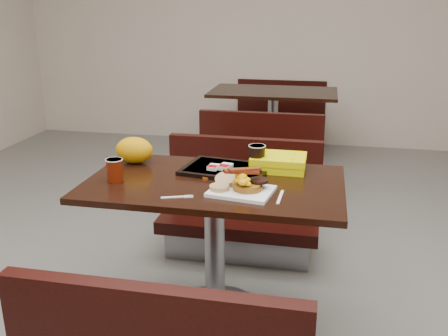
% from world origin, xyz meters
% --- Properties ---
extents(floor, '(6.00, 7.00, 0.01)m').
position_xyz_m(floor, '(0.00, 0.00, 0.00)').
color(floor, gray).
rests_on(floor, ground).
extents(wall_back, '(6.00, 0.01, 2.80)m').
position_xyz_m(wall_back, '(0.00, 3.50, 1.40)').
color(wall_back, beige).
rests_on(wall_back, ground).
extents(table_near, '(1.20, 0.70, 0.75)m').
position_xyz_m(table_near, '(0.00, 0.00, 0.38)').
color(table_near, black).
rests_on(table_near, floor).
extents(bench_near_n, '(1.00, 0.46, 0.72)m').
position_xyz_m(bench_near_n, '(0.00, 0.70, 0.36)').
color(bench_near_n, black).
rests_on(bench_near_n, floor).
extents(table_far, '(1.20, 0.70, 0.75)m').
position_xyz_m(table_far, '(0.00, 2.60, 0.38)').
color(table_far, black).
rests_on(table_far, floor).
extents(bench_far_s, '(1.00, 0.46, 0.72)m').
position_xyz_m(bench_far_s, '(0.00, 1.90, 0.36)').
color(bench_far_s, black).
rests_on(bench_far_s, floor).
extents(bench_far_n, '(1.00, 0.46, 0.72)m').
position_xyz_m(bench_far_n, '(0.00, 3.30, 0.36)').
color(bench_far_n, black).
rests_on(bench_far_n, floor).
extents(platter, '(0.30, 0.25, 0.02)m').
position_xyz_m(platter, '(0.15, -0.13, 0.76)').
color(platter, white).
rests_on(platter, table_near).
extents(pancake_stack, '(0.17, 0.17, 0.03)m').
position_xyz_m(pancake_stack, '(0.18, -0.12, 0.78)').
color(pancake_stack, '#906318').
rests_on(pancake_stack, platter).
extents(sausage_patty, '(0.09, 0.09, 0.01)m').
position_xyz_m(sausage_patty, '(0.22, -0.09, 0.80)').
color(sausage_patty, black).
rests_on(sausage_patty, pancake_stack).
extents(scrambled_eggs, '(0.11, 0.10, 0.05)m').
position_xyz_m(scrambled_eggs, '(0.15, -0.14, 0.82)').
color(scrambled_eggs, '#FFC805').
rests_on(scrambled_eggs, pancake_stack).
extents(bacon_strips, '(0.18, 0.15, 0.01)m').
position_xyz_m(bacon_strips, '(0.15, -0.13, 0.85)').
color(bacon_strips, '#4B0A05').
rests_on(bacon_strips, scrambled_eggs).
extents(muffin_bottom, '(0.10, 0.10, 0.02)m').
position_xyz_m(muffin_bottom, '(0.05, -0.15, 0.78)').
color(muffin_bottom, tan).
rests_on(muffin_bottom, platter).
extents(muffin_top, '(0.11, 0.11, 0.05)m').
position_xyz_m(muffin_top, '(0.07, -0.08, 0.79)').
color(muffin_top, tan).
rests_on(muffin_top, platter).
extents(coffee_cup_near, '(0.09, 0.09, 0.11)m').
position_xyz_m(coffee_cup_near, '(-0.46, -0.09, 0.80)').
color(coffee_cup_near, '#8E1905').
rests_on(coffee_cup_near, table_near).
extents(fork, '(0.14, 0.07, 0.00)m').
position_xyz_m(fork, '(-0.13, -0.24, 0.75)').
color(fork, white).
rests_on(fork, table_near).
extents(knife, '(0.02, 0.16, 0.00)m').
position_xyz_m(knife, '(0.32, -0.15, 0.75)').
color(knife, white).
rests_on(knife, table_near).
extents(condiment_syrup, '(0.04, 0.03, 0.01)m').
position_xyz_m(condiment_syrup, '(-0.04, 0.03, 0.76)').
color(condiment_syrup, '#A93C07').
rests_on(condiment_syrup, table_near).
extents(condiment_ketchup, '(0.05, 0.04, 0.01)m').
position_xyz_m(condiment_ketchup, '(0.05, 0.10, 0.75)').
color(condiment_ketchup, '#8C0504').
rests_on(condiment_ketchup, table_near).
extents(tray, '(0.45, 0.35, 0.02)m').
position_xyz_m(tray, '(0.02, 0.15, 0.76)').
color(tray, black).
rests_on(tray, table_near).
extents(hashbrown_sleeve_left, '(0.06, 0.07, 0.02)m').
position_xyz_m(hashbrown_sleeve_left, '(-0.03, 0.12, 0.78)').
color(hashbrown_sleeve_left, silver).
rests_on(hashbrown_sleeve_left, tray).
extents(hashbrown_sleeve_right, '(0.07, 0.09, 0.02)m').
position_xyz_m(hashbrown_sleeve_right, '(0.03, 0.13, 0.78)').
color(hashbrown_sleeve_right, silver).
rests_on(hashbrown_sleeve_right, tray).
extents(coffee_cup_far, '(0.10, 0.10, 0.11)m').
position_xyz_m(coffee_cup_far, '(0.17, 0.19, 0.82)').
color(coffee_cup_far, black).
rests_on(coffee_cup_far, tray).
extents(clamshell, '(0.27, 0.20, 0.07)m').
position_xyz_m(clamshell, '(0.28, 0.23, 0.79)').
color(clamshell, '#E3DA03').
rests_on(clamshell, table_near).
extents(paper_bag, '(0.22, 0.17, 0.14)m').
position_xyz_m(paper_bag, '(-0.47, 0.19, 0.82)').
color(paper_bag, orange).
rests_on(paper_bag, table_near).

